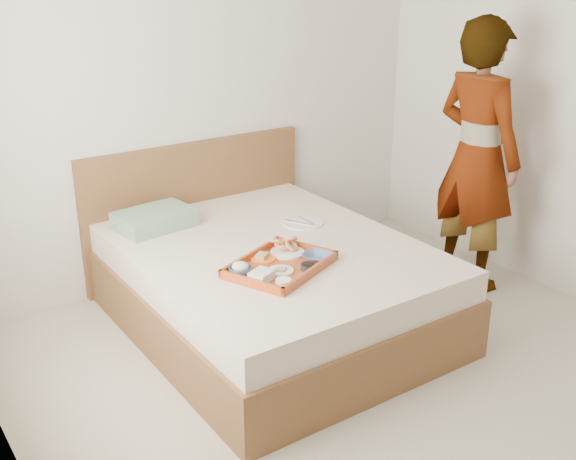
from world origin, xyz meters
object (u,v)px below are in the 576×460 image
(dinner_plate, at_px, (303,223))
(person, at_px, (477,156))
(tray, at_px, (280,264))
(bed, at_px, (272,286))

(dinner_plate, xyz_separation_m, person, (1.10, -0.43, 0.36))
(tray, bearing_deg, person, -20.64)
(tray, xyz_separation_m, person, (1.60, 0.07, 0.34))
(person, bearing_deg, bed, 80.88)
(tray, relative_size, person, 0.32)
(bed, bearing_deg, dinner_plate, 27.54)
(bed, height_order, tray, tray)
(person, bearing_deg, tray, 92.42)
(bed, bearing_deg, person, -9.21)
(tray, distance_m, dinner_plate, 0.70)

